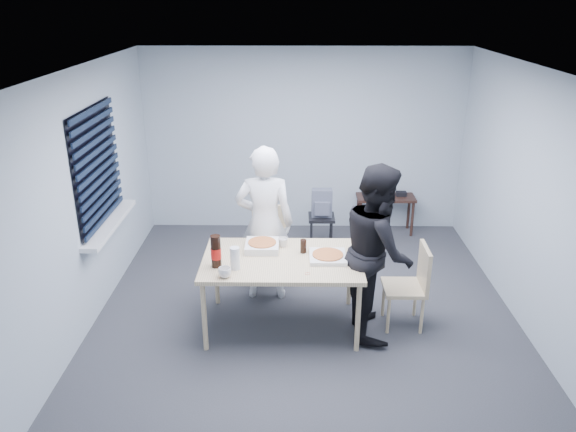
{
  "coord_description": "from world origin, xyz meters",
  "views": [
    {
      "loc": [
        -0.13,
        -5.29,
        3.24
      ],
      "look_at": [
        -0.19,
        0.1,
        1.11
      ],
      "focal_mm": 35.0,
      "sensor_mm": 36.0,
      "label": 1
    }
  ],
  "objects_px": {
    "person_white": "(265,224)",
    "backpack": "(322,204)",
    "mug_a": "(225,272)",
    "side_table": "(386,202)",
    "dining_table": "(282,264)",
    "soda_bottle": "(216,252)",
    "stool": "(321,224)",
    "mug_b": "(283,242)",
    "chair_far": "(269,238)",
    "chair_right": "(413,281)",
    "person_black": "(378,251)"
  },
  "relations": [
    {
      "from": "stool",
      "to": "mug_a",
      "type": "relative_size",
      "value": 3.91
    },
    {
      "from": "chair_right",
      "to": "mug_a",
      "type": "xyz_separation_m",
      "value": [
        -1.86,
        -0.44,
        0.31
      ]
    },
    {
      "from": "side_table",
      "to": "dining_table",
      "type": "bearing_deg",
      "value": -119.77
    },
    {
      "from": "person_white",
      "to": "mug_b",
      "type": "xyz_separation_m",
      "value": [
        0.21,
        -0.35,
        -0.06
      ]
    },
    {
      "from": "backpack",
      "to": "person_black",
      "type": "bearing_deg",
      "value": -80.74
    },
    {
      "from": "person_white",
      "to": "dining_table",
      "type": "bearing_deg",
      "value": 107.58
    },
    {
      "from": "side_table",
      "to": "stool",
      "type": "height_order",
      "value": "side_table"
    },
    {
      "from": "person_white",
      "to": "soda_bottle",
      "type": "relative_size",
      "value": 5.44
    },
    {
      "from": "person_white",
      "to": "mug_b",
      "type": "height_order",
      "value": "person_white"
    },
    {
      "from": "backpack",
      "to": "stool",
      "type": "bearing_deg",
      "value": 85.8
    },
    {
      "from": "chair_far",
      "to": "person_black",
      "type": "distance_m",
      "value": 1.65
    },
    {
      "from": "dining_table",
      "to": "stool",
      "type": "xyz_separation_m",
      "value": [
        0.49,
        1.9,
        -0.35
      ]
    },
    {
      "from": "backpack",
      "to": "mug_a",
      "type": "height_order",
      "value": "mug_a"
    },
    {
      "from": "person_black",
      "to": "mug_a",
      "type": "distance_m",
      "value": 1.52
    },
    {
      "from": "backpack",
      "to": "soda_bottle",
      "type": "distance_m",
      "value": 2.37
    },
    {
      "from": "person_white",
      "to": "soda_bottle",
      "type": "distance_m",
      "value": 0.94
    },
    {
      "from": "chair_right",
      "to": "soda_bottle",
      "type": "xyz_separation_m",
      "value": [
        -1.97,
        -0.22,
        0.42
      ]
    },
    {
      "from": "dining_table",
      "to": "person_white",
      "type": "distance_m",
      "value": 0.7
    },
    {
      "from": "person_black",
      "to": "mug_b",
      "type": "height_order",
      "value": "person_black"
    },
    {
      "from": "mug_b",
      "to": "soda_bottle",
      "type": "bearing_deg",
      "value": -143.07
    },
    {
      "from": "mug_a",
      "to": "mug_b",
      "type": "bearing_deg",
      "value": 52.66
    },
    {
      "from": "chair_far",
      "to": "person_black",
      "type": "height_order",
      "value": "person_black"
    },
    {
      "from": "person_black",
      "to": "mug_a",
      "type": "height_order",
      "value": "person_black"
    },
    {
      "from": "person_white",
      "to": "backpack",
      "type": "distance_m",
      "value": 1.44
    },
    {
      "from": "person_white",
      "to": "stool",
      "type": "bearing_deg",
      "value": -118.8
    },
    {
      "from": "chair_right",
      "to": "soda_bottle",
      "type": "bearing_deg",
      "value": -173.64
    },
    {
      "from": "chair_far",
      "to": "stool",
      "type": "distance_m",
      "value": 1.04
    },
    {
      "from": "chair_far",
      "to": "side_table",
      "type": "xyz_separation_m",
      "value": [
        1.61,
        1.39,
        -0.04
      ]
    },
    {
      "from": "stool",
      "to": "mug_b",
      "type": "xyz_separation_m",
      "value": [
        -0.48,
        -1.61,
        0.45
      ]
    },
    {
      "from": "person_white",
      "to": "mug_b",
      "type": "distance_m",
      "value": 0.42
    },
    {
      "from": "side_table",
      "to": "mug_a",
      "type": "bearing_deg",
      "value": -123.94
    },
    {
      "from": "person_black",
      "to": "mug_a",
      "type": "bearing_deg",
      "value": 103.9
    },
    {
      "from": "dining_table",
      "to": "person_black",
      "type": "distance_m",
      "value": 0.96
    },
    {
      "from": "chair_far",
      "to": "backpack",
      "type": "bearing_deg",
      "value": 49.54
    },
    {
      "from": "chair_right",
      "to": "stool",
      "type": "height_order",
      "value": "chair_right"
    },
    {
      "from": "dining_table",
      "to": "soda_bottle",
      "type": "bearing_deg",
      "value": -163.51
    },
    {
      "from": "stool",
      "to": "soda_bottle",
      "type": "height_order",
      "value": "soda_bottle"
    },
    {
      "from": "person_black",
      "to": "soda_bottle",
      "type": "xyz_separation_m",
      "value": [
        -1.58,
        -0.15,
        0.05
      ]
    },
    {
      "from": "mug_b",
      "to": "chair_far",
      "type": "bearing_deg",
      "value": 102.7
    },
    {
      "from": "dining_table",
      "to": "person_white",
      "type": "relative_size",
      "value": 0.9
    },
    {
      "from": "chair_far",
      "to": "soda_bottle",
      "type": "height_order",
      "value": "soda_bottle"
    },
    {
      "from": "soda_bottle",
      "to": "chair_far",
      "type": "bearing_deg",
      "value": 70.73
    },
    {
      "from": "person_white",
      "to": "mug_b",
      "type": "bearing_deg",
      "value": 120.97
    },
    {
      "from": "dining_table",
      "to": "chair_far",
      "type": "relative_size",
      "value": 1.79
    },
    {
      "from": "chair_far",
      "to": "chair_right",
      "type": "relative_size",
      "value": 1.0
    },
    {
      "from": "chair_far",
      "to": "stool",
      "type": "bearing_deg",
      "value": 49.95
    },
    {
      "from": "stool",
      "to": "mug_a",
      "type": "height_order",
      "value": "mug_a"
    },
    {
      "from": "chair_right",
      "to": "backpack",
      "type": "distance_m",
      "value": 2.05
    },
    {
      "from": "dining_table",
      "to": "mug_a",
      "type": "bearing_deg",
      "value": -142.39
    },
    {
      "from": "dining_table",
      "to": "mug_b",
      "type": "height_order",
      "value": "mug_b"
    }
  ]
}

